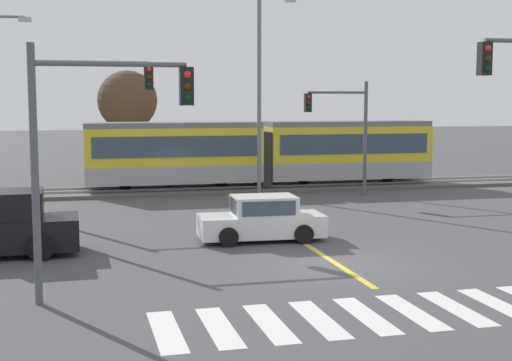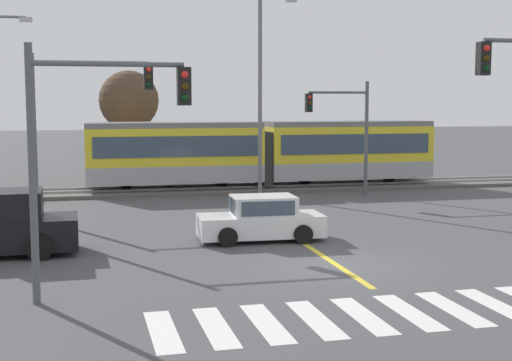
% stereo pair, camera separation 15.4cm
% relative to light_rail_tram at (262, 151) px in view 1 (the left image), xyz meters
% --- Properties ---
extents(ground_plane, '(200.00, 200.00, 0.00)m').
position_rel_light_rail_tram_xyz_m(ground_plane, '(-2.24, -17.72, -2.05)').
color(ground_plane, '#474749').
extents(track_bed, '(120.00, 4.00, 0.18)m').
position_rel_light_rail_tram_xyz_m(track_bed, '(-2.24, 0.01, -1.96)').
color(track_bed, '#56514C').
rests_on(track_bed, ground).
extents(rail_near, '(120.00, 0.08, 0.10)m').
position_rel_light_rail_tram_xyz_m(rail_near, '(-2.24, -0.71, -1.82)').
color(rail_near, '#939399').
rests_on(rail_near, track_bed).
extents(rail_far, '(120.00, 0.08, 0.10)m').
position_rel_light_rail_tram_xyz_m(rail_far, '(-2.24, 0.73, -1.82)').
color(rail_far, '#939399').
rests_on(rail_far, track_bed).
extents(light_rail_tram, '(18.50, 2.64, 3.43)m').
position_rel_light_rail_tram_xyz_m(light_rail_tram, '(0.00, 0.00, 0.00)').
color(light_rail_tram, '#9E9EA3').
rests_on(light_rail_tram, track_bed).
extents(crosswalk_stripe_0, '(0.59, 2.81, 0.01)m').
position_rel_light_rail_tram_xyz_m(crosswalk_stripe_0, '(-7.74, -22.45, -2.04)').
color(crosswalk_stripe_0, silver).
rests_on(crosswalk_stripe_0, ground).
extents(crosswalk_stripe_1, '(0.59, 2.81, 0.01)m').
position_rel_light_rail_tram_xyz_m(crosswalk_stripe_1, '(-6.64, -22.44, -2.04)').
color(crosswalk_stripe_1, silver).
rests_on(crosswalk_stripe_1, ground).
extents(crosswalk_stripe_2, '(0.59, 2.81, 0.01)m').
position_rel_light_rail_tram_xyz_m(crosswalk_stripe_2, '(-5.54, -22.43, -2.04)').
color(crosswalk_stripe_2, silver).
rests_on(crosswalk_stripe_2, ground).
extents(crosswalk_stripe_3, '(0.59, 2.81, 0.01)m').
position_rel_light_rail_tram_xyz_m(crosswalk_stripe_3, '(-4.44, -22.42, -2.04)').
color(crosswalk_stripe_3, silver).
rests_on(crosswalk_stripe_3, ground).
extents(crosswalk_stripe_4, '(0.59, 2.81, 0.01)m').
position_rel_light_rail_tram_xyz_m(crosswalk_stripe_4, '(-3.34, -22.41, -2.04)').
color(crosswalk_stripe_4, silver).
rests_on(crosswalk_stripe_4, ground).
extents(crosswalk_stripe_5, '(0.59, 2.81, 0.01)m').
position_rel_light_rail_tram_xyz_m(crosswalk_stripe_5, '(-2.24, -22.39, -2.04)').
color(crosswalk_stripe_5, silver).
rests_on(crosswalk_stripe_5, ground).
extents(crosswalk_stripe_6, '(0.59, 2.81, 0.01)m').
position_rel_light_rail_tram_xyz_m(crosswalk_stripe_6, '(-1.14, -22.38, -2.04)').
color(crosswalk_stripe_6, silver).
rests_on(crosswalk_stripe_6, ground).
extents(crosswalk_stripe_7, '(0.59, 2.81, 0.01)m').
position_rel_light_rail_tram_xyz_m(crosswalk_stripe_7, '(-0.04, -22.37, -2.04)').
color(crosswalk_stripe_7, silver).
rests_on(crosswalk_stripe_7, ground).
extents(lane_centre_line, '(0.20, 18.40, 0.01)m').
position_rel_light_rail_tram_xyz_m(lane_centre_line, '(-2.24, -11.19, -2.05)').
color(lane_centre_line, gold).
rests_on(lane_centre_line, ground).
extents(sedan_crossing, '(4.26, 2.03, 1.52)m').
position_rel_light_rail_tram_xyz_m(sedan_crossing, '(-3.49, -13.61, -1.35)').
color(sedan_crossing, silver).
rests_on(sedan_crossing, ground).
extents(traffic_light_far_right, '(3.25, 0.38, 5.66)m').
position_rel_light_rail_tram_xyz_m(traffic_light_far_right, '(3.22, -3.68, 1.62)').
color(traffic_light_far_right, '#515459').
rests_on(traffic_light_far_right, ground).
extents(traffic_light_mid_left, '(4.25, 0.38, 6.35)m').
position_rel_light_rail_tram_xyz_m(traffic_light_mid_left, '(-9.53, -10.70, 2.23)').
color(traffic_light_mid_left, '#515459').
rests_on(traffic_light_mid_left, ground).
extents(traffic_light_near_left, '(3.75, 0.38, 6.00)m').
position_rel_light_rail_tram_xyz_m(traffic_light_near_left, '(-9.13, -19.77, 1.91)').
color(traffic_light_near_left, '#515459').
rests_on(traffic_light_near_left, ground).
extents(street_lamp_centre, '(1.92, 0.28, 9.89)m').
position_rel_light_rail_tram_xyz_m(street_lamp_centre, '(-0.70, -2.67, 3.45)').
color(street_lamp_centre, slate).
rests_on(street_lamp_centre, ground).
extents(bare_tree_west, '(3.47, 3.47, 6.46)m').
position_rel_light_rail_tram_xyz_m(bare_tree_west, '(-6.69, 5.50, 2.66)').
color(bare_tree_west, brown).
rests_on(bare_tree_west, ground).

